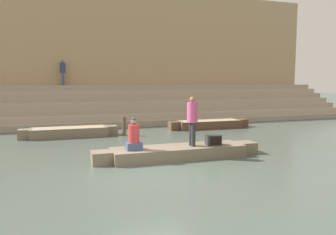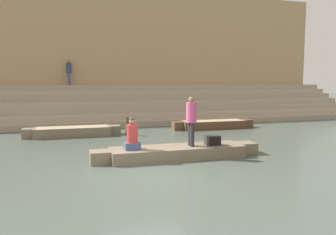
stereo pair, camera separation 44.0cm
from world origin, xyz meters
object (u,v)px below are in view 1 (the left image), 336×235
Objects in this scene: rowboat_main at (179,152)px; moored_boat_shore at (70,132)px; mooring_post at (124,126)px; person_standing at (192,118)px; person_rowing at (134,137)px; person_on_steps at (63,71)px; tv_set at (213,140)px; moored_boat_distant at (209,124)px.

moored_boat_shore is at bearing 120.79° from rowboat_main.
moored_boat_shore is 2.66m from mooring_post.
person_standing reaches higher than person_rowing.
mooring_post is at bearing 99.35° from rowboat_main.
person_standing is 1.02× the size of person_on_steps.
person_on_steps is (-0.11, 6.87, 3.19)m from moored_boat_shore.
person_rowing reaches higher than tv_set.
person_standing is at bearing -178.28° from tv_set.
person_rowing is at bearing -97.62° from mooring_post.
person_rowing is at bearing -177.29° from rowboat_main.
person_standing is at bearing -6.94° from person_rowing.
rowboat_main is 12.23× the size of tv_set.
mooring_post is at bearing -7.18° from moored_boat_shore.
mooring_post is at bearing 75.16° from person_rowing.
tv_set is (2.89, -0.08, -0.25)m from person_rowing.
rowboat_main is 6.85m from moored_boat_shore.
tv_set is at bearing 9.77° from person_on_steps.
person_standing is at bearing -76.02° from mooring_post.
mooring_post reaches higher than tv_set.
rowboat_main is 1.29m from person_standing.
mooring_post is (0.74, 5.51, -0.37)m from person_rowing.
person_rowing is 2.22× the size of tv_set.
rowboat_main is 1.33m from tv_set.
person_standing is 5.74m from mooring_post.
person_standing reaches higher than moored_boat_distant.
person_standing is 0.38× the size of moored_boat_shore.
person_on_steps is at bearing 118.66° from tv_set.
person_rowing is at bearing -173.56° from tv_set.
moored_boat_shore is 0.95× the size of moored_boat_distant.
person_on_steps reaches higher than moored_boat_shore.
tv_set is (0.79, -0.09, -0.82)m from person_standing.
person_standing is at bearing -7.69° from rowboat_main.
person_rowing is (-1.63, -0.08, 0.62)m from rowboat_main.
person_rowing is 2.90m from tv_set.
tv_set is at bearing -6.74° from rowboat_main.
rowboat_main is 5.50× the size of person_rowing.
mooring_post is (-5.17, -1.00, 0.22)m from moored_boat_distant.
person_rowing is at bearing 169.58° from person_standing.
person_on_steps is (-7.89, 6.33, 3.19)m from moored_boat_distant.
mooring_post is at bearing 9.47° from person_on_steps.
moored_boat_shore is 2.72× the size of person_on_steps.
person_standing is 0.36× the size of moored_boat_distant.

